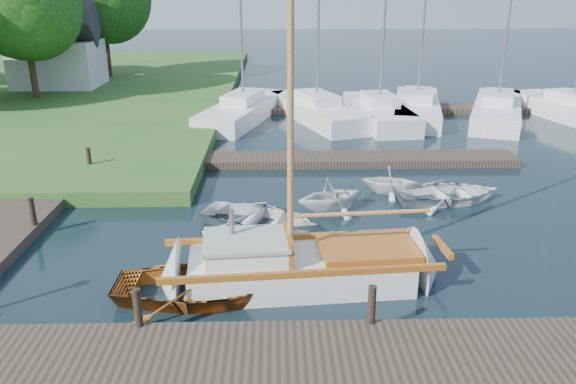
{
  "coord_description": "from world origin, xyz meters",
  "views": [
    {
      "loc": [
        -0.34,
        -14.37,
        6.47
      ],
      "look_at": [
        0.0,
        0.0,
        1.2
      ],
      "focal_mm": 35.0,
      "sensor_mm": 36.0,
      "label": 1
    }
  ],
  "objects_px": {
    "mooring_post_2": "(372,305)",
    "marina_boat_0": "(243,109)",
    "mooring_post_1": "(138,308)",
    "tree_3": "(22,0)",
    "house_c": "(57,53)",
    "sailboat": "(306,269)",
    "tender_c": "(448,190)",
    "marina_boat_2": "(379,110)",
    "marina_boat_5": "(572,109)",
    "tender_b": "(331,192)",
    "marina_boat_1": "(317,109)",
    "tender_d": "(391,178)",
    "mooring_post_4": "(32,211)",
    "tender_a": "(259,215)",
    "marina_boat_4": "(497,109)",
    "mooring_post_5": "(89,159)",
    "marina_boat_3": "(417,106)",
    "dinghy": "(202,281)"
  },
  "relations": [
    {
      "from": "mooring_post_2",
      "to": "marina_boat_0",
      "type": "bearing_deg",
      "value": 100.19
    },
    {
      "from": "mooring_post_1",
      "to": "tree_3",
      "type": "distance_m",
      "value": 26.05
    },
    {
      "from": "house_c",
      "to": "tree_3",
      "type": "distance_m",
      "value": 5.1
    },
    {
      "from": "sailboat",
      "to": "marina_boat_0",
      "type": "xyz_separation_m",
      "value": [
        -2.32,
        17.14,
        0.22
      ]
    },
    {
      "from": "tender_c",
      "to": "house_c",
      "type": "xyz_separation_m",
      "value": [
        -19.19,
        19.66,
        2.24
      ]
    },
    {
      "from": "sailboat",
      "to": "tender_c",
      "type": "relative_size",
      "value": 2.93
    },
    {
      "from": "marina_boat_2",
      "to": "marina_boat_5",
      "type": "height_order",
      "value": "marina_boat_5"
    },
    {
      "from": "tender_b",
      "to": "marina_boat_1",
      "type": "distance_m",
      "value": 12.46
    },
    {
      "from": "tender_d",
      "to": "marina_boat_2",
      "type": "bearing_deg",
      "value": 6.99
    },
    {
      "from": "tender_c",
      "to": "house_c",
      "type": "height_order",
      "value": "house_c"
    },
    {
      "from": "marina_boat_1",
      "to": "tender_b",
      "type": "bearing_deg",
      "value": 158.21
    },
    {
      "from": "mooring_post_2",
      "to": "mooring_post_4",
      "type": "height_order",
      "value": "same"
    },
    {
      "from": "tender_c",
      "to": "marina_boat_2",
      "type": "xyz_separation_m",
      "value": [
        -0.24,
        11.24,
        0.23
      ]
    },
    {
      "from": "marina_boat_2",
      "to": "house_c",
      "type": "height_order",
      "value": "marina_boat_2"
    },
    {
      "from": "marina_boat_2",
      "to": "marina_boat_0",
      "type": "bearing_deg",
      "value": 79.19
    },
    {
      "from": "tender_b",
      "to": "house_c",
      "type": "bearing_deg",
      "value": 14.15
    },
    {
      "from": "tender_d",
      "to": "tender_a",
      "type": "bearing_deg",
      "value": 136.87
    },
    {
      "from": "tender_b",
      "to": "house_c",
      "type": "relative_size",
      "value": 0.42
    },
    {
      "from": "mooring_post_4",
      "to": "marina_boat_4",
      "type": "relative_size",
      "value": 0.08
    },
    {
      "from": "mooring_post_1",
      "to": "sailboat",
      "type": "relative_size",
      "value": 0.08
    },
    {
      "from": "marina_boat_1",
      "to": "marina_boat_2",
      "type": "relative_size",
      "value": 0.88
    },
    {
      "from": "marina_boat_1",
      "to": "tree_3",
      "type": "distance_m",
      "value": 17.13
    },
    {
      "from": "mooring_post_4",
      "to": "tender_c",
      "type": "relative_size",
      "value": 0.24
    },
    {
      "from": "mooring_post_5",
      "to": "mooring_post_4",
      "type": "bearing_deg",
      "value": -90.0
    },
    {
      "from": "mooring_post_5",
      "to": "tender_c",
      "type": "xyz_separation_m",
      "value": [
        12.19,
        -2.66,
        -0.35
      ]
    },
    {
      "from": "tender_d",
      "to": "marina_boat_5",
      "type": "bearing_deg",
      "value": -32.07
    },
    {
      "from": "tender_b",
      "to": "marina_boat_3",
      "type": "xyz_separation_m",
      "value": [
        5.77,
        13.05,
        0.0
      ]
    },
    {
      "from": "mooring_post_4",
      "to": "marina_boat_4",
      "type": "height_order",
      "value": "marina_boat_4"
    },
    {
      "from": "mooring_post_5",
      "to": "tender_a",
      "type": "height_order",
      "value": "mooring_post_5"
    },
    {
      "from": "tender_b",
      "to": "tender_d",
      "type": "distance_m",
      "value": 2.61
    },
    {
      "from": "tender_b",
      "to": "tender_c",
      "type": "bearing_deg",
      "value": -102.22
    },
    {
      "from": "tender_c",
      "to": "marina_boat_5",
      "type": "distance_m",
      "value": 15.07
    },
    {
      "from": "mooring_post_1",
      "to": "mooring_post_5",
      "type": "bearing_deg",
      "value": 111.8
    },
    {
      "from": "mooring_post_1",
      "to": "marina_boat_1",
      "type": "height_order",
      "value": "marina_boat_1"
    },
    {
      "from": "mooring_post_4",
      "to": "tender_b",
      "type": "xyz_separation_m",
      "value": [
        8.36,
        1.62,
        -0.12
      ]
    },
    {
      "from": "marina_boat_3",
      "to": "dinghy",
      "type": "bearing_deg",
      "value": 166.45
    },
    {
      "from": "marina_boat_5",
      "to": "tree_3",
      "type": "bearing_deg",
      "value": 67.69
    },
    {
      "from": "dinghy",
      "to": "marina_boat_2",
      "type": "bearing_deg",
      "value": -21.61
    },
    {
      "from": "marina_boat_4",
      "to": "tree_3",
      "type": "distance_m",
      "value": 25.98
    },
    {
      "from": "dinghy",
      "to": "marina_boat_2",
      "type": "relative_size",
      "value": 0.34
    },
    {
      "from": "mooring_post_4",
      "to": "marina_boat_1",
      "type": "bearing_deg",
      "value": 57.95
    },
    {
      "from": "sailboat",
      "to": "tree_3",
      "type": "bearing_deg",
      "value": 119.59
    },
    {
      "from": "mooring_post_5",
      "to": "tender_a",
      "type": "xyz_separation_m",
      "value": [
        6.19,
        -4.59,
        -0.34
      ]
    },
    {
      "from": "marina_boat_3",
      "to": "mooring_post_2",
      "type": "bearing_deg",
      "value": 177.13
    },
    {
      "from": "marina_boat_2",
      "to": "marina_boat_4",
      "type": "height_order",
      "value": "marina_boat_2"
    },
    {
      "from": "mooring_post_4",
      "to": "dinghy",
      "type": "bearing_deg",
      "value": -34.52
    },
    {
      "from": "mooring_post_2",
      "to": "marina_boat_4",
      "type": "bearing_deg",
      "value": 63.11
    },
    {
      "from": "marina_boat_0",
      "to": "marina_boat_5",
      "type": "bearing_deg",
      "value": -74.78
    },
    {
      "from": "sailboat",
      "to": "mooring_post_2",
      "type": "bearing_deg",
      "value": -66.68
    },
    {
      "from": "tender_c",
      "to": "mooring_post_2",
      "type": "bearing_deg",
      "value": 145.92
    }
  ]
}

